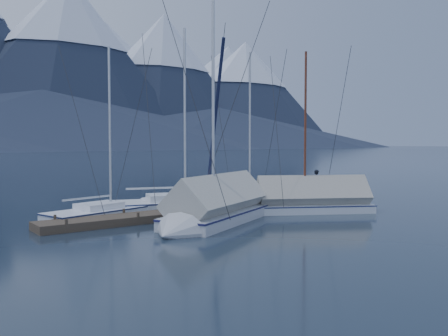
{
  "coord_description": "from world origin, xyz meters",
  "views": [
    {
      "loc": [
        -13.83,
        -16.64,
        3.42
      ],
      "look_at": [
        0.0,
        2.0,
        2.2
      ],
      "focal_mm": 38.0,
      "sensor_mm": 36.0,
      "label": 1
    }
  ],
  "objects_px": {
    "sailboat_covered_far": "(212,212)",
    "person": "(317,183)",
    "sailboat_open_mid": "(195,205)",
    "sailboat_open_right": "(258,201)",
    "sailboat_open_left": "(119,212)",
    "sailboat_covered_near": "(302,203)"
  },
  "relations": [
    {
      "from": "sailboat_covered_far",
      "to": "sailboat_open_left",
      "type": "bearing_deg",
      "value": 113.06
    },
    {
      "from": "sailboat_open_right",
      "to": "person",
      "type": "distance_m",
      "value": 3.69
    },
    {
      "from": "sailboat_open_right",
      "to": "sailboat_covered_near",
      "type": "xyz_separation_m",
      "value": [
        -0.41,
        -3.84,
        0.27
      ]
    },
    {
      "from": "person",
      "to": "sailboat_covered_far",
      "type": "bearing_deg",
      "value": 99.63
    },
    {
      "from": "sailboat_open_mid",
      "to": "sailboat_covered_far",
      "type": "bearing_deg",
      "value": -114.91
    },
    {
      "from": "sailboat_open_mid",
      "to": "person",
      "type": "relative_size",
      "value": 6.6
    },
    {
      "from": "sailboat_open_mid",
      "to": "sailboat_covered_near",
      "type": "distance_m",
      "value": 5.48
    },
    {
      "from": "sailboat_covered_near",
      "to": "sailboat_covered_far",
      "type": "xyz_separation_m",
      "value": [
        -5.66,
        -0.27,
        0.08
      ]
    },
    {
      "from": "sailboat_covered_far",
      "to": "person",
      "type": "bearing_deg",
      "value": 15.79
    },
    {
      "from": "sailboat_covered_far",
      "to": "sailboat_open_mid",
      "type": "bearing_deg",
      "value": 65.09
    },
    {
      "from": "sailboat_open_right",
      "to": "person",
      "type": "height_order",
      "value": "sailboat_open_right"
    },
    {
      "from": "sailboat_open_left",
      "to": "sailboat_covered_near",
      "type": "distance_m",
      "value": 8.95
    },
    {
      "from": "sailboat_open_left",
      "to": "sailboat_open_mid",
      "type": "bearing_deg",
      "value": -6.12
    },
    {
      "from": "sailboat_open_mid",
      "to": "sailboat_open_right",
      "type": "distance_m",
      "value": 4.05
    },
    {
      "from": "sailboat_covered_far",
      "to": "person",
      "type": "height_order",
      "value": "sailboat_covered_far"
    },
    {
      "from": "sailboat_open_mid",
      "to": "sailboat_open_left",
      "type": "bearing_deg",
      "value": 173.88
    },
    {
      "from": "sailboat_open_left",
      "to": "sailboat_covered_near",
      "type": "xyz_separation_m",
      "value": [
        7.71,
        -4.54,
        0.29
      ]
    },
    {
      "from": "sailboat_covered_far",
      "to": "sailboat_covered_near",
      "type": "bearing_deg",
      "value": 2.72
    },
    {
      "from": "sailboat_open_left",
      "to": "sailboat_covered_near",
      "type": "relative_size",
      "value": 0.98
    },
    {
      "from": "sailboat_covered_far",
      "to": "person",
      "type": "relative_size",
      "value": 6.79
    },
    {
      "from": "sailboat_open_left",
      "to": "sailboat_covered_near",
      "type": "bearing_deg",
      "value": -30.49
    },
    {
      "from": "sailboat_open_left",
      "to": "sailboat_open_right",
      "type": "distance_m",
      "value": 8.15
    }
  ]
}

